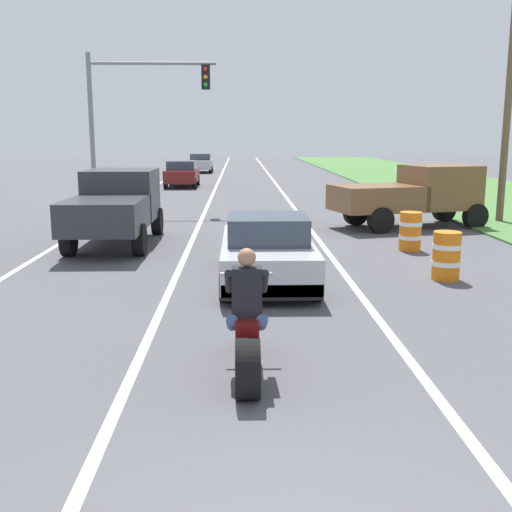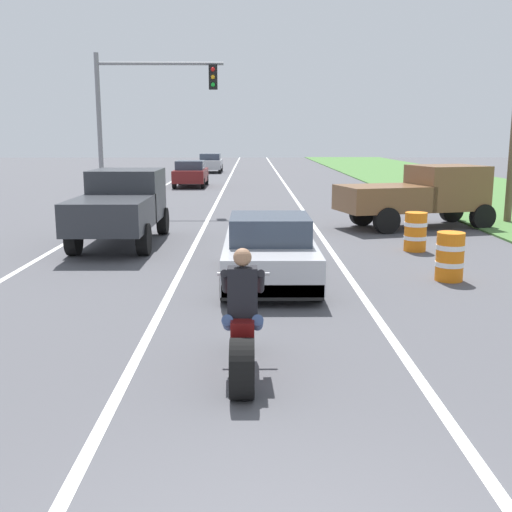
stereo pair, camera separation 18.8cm
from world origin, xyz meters
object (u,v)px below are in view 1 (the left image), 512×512
object	(u,v)px
traffic_light_mast_near	(131,106)
distant_car_further_ahead	(201,163)
motorcycle_with_rider	(247,331)
construction_barrel_nearest	(446,256)
construction_barrel_mid	(410,231)
pickup_truck_right_shoulder_brown	(414,193)
sports_car_silver	(267,251)
distant_car_far_ahead	(182,173)
pickup_truck_left_lane_dark_grey	(116,204)

from	to	relation	value
traffic_light_mast_near	distant_car_further_ahead	xyz separation A→B (m)	(1.07, 25.51, -3.24)
motorcycle_with_rider	distant_car_further_ahead	size ratio (longest dim) A/B	0.55
motorcycle_with_rider	traffic_light_mast_near	distance (m)	17.95
traffic_light_mast_near	construction_barrel_nearest	xyz separation A→B (m)	(8.39, -11.99, -3.51)
construction_barrel_mid	pickup_truck_right_shoulder_brown	bearing A→B (deg)	73.47
pickup_truck_right_shoulder_brown	construction_barrel_nearest	world-z (taller)	pickup_truck_right_shoulder_brown
construction_barrel_nearest	construction_barrel_mid	distance (m)	3.28
sports_car_silver	pickup_truck_right_shoulder_brown	distance (m)	9.00
motorcycle_with_rider	construction_barrel_mid	xyz separation A→B (m)	(4.32, 8.39, -0.09)
motorcycle_with_rider	sports_car_silver	size ratio (longest dim) A/B	0.51
construction_barrel_nearest	distant_car_far_ahead	xyz separation A→B (m)	(-7.56, 23.52, 0.27)
pickup_truck_left_lane_dark_grey	traffic_light_mast_near	bearing A→B (deg)	96.01
pickup_truck_left_lane_dark_grey	construction_barrel_nearest	size ratio (longest dim) A/B	4.80
motorcycle_with_rider	construction_barrel_nearest	xyz separation A→B (m)	(4.16, 5.11, -0.09)
sports_car_silver	traffic_light_mast_near	bearing A→B (deg)	111.36
construction_barrel_nearest	traffic_light_mast_near	bearing A→B (deg)	124.99
distant_car_further_ahead	construction_barrel_mid	bearing A→B (deg)	-77.67
motorcycle_with_rider	sports_car_silver	world-z (taller)	motorcycle_with_rider
construction_barrel_mid	traffic_light_mast_near	bearing A→B (deg)	134.46
motorcycle_with_rider	construction_barrel_mid	world-z (taller)	motorcycle_with_rider
construction_barrel_nearest	construction_barrel_mid	world-z (taller)	same
construction_barrel_mid	distant_car_far_ahead	xyz separation A→B (m)	(-7.71, 20.24, 0.27)
traffic_light_mast_near	distant_car_further_ahead	world-z (taller)	traffic_light_mast_near
motorcycle_with_rider	construction_barrel_mid	bearing A→B (deg)	62.76
traffic_light_mast_near	distant_car_far_ahead	size ratio (longest dim) A/B	1.50
pickup_truck_left_lane_dark_grey	construction_barrel_mid	bearing A→B (deg)	-8.07
pickup_truck_left_lane_dark_grey	distant_car_further_ahead	world-z (taller)	pickup_truck_left_lane_dark_grey
sports_car_silver	pickup_truck_right_shoulder_brown	bearing A→B (deg)	55.66
pickup_truck_left_lane_dark_grey	construction_barrel_nearest	distance (m)	8.78
sports_car_silver	distant_car_far_ahead	bearing A→B (deg)	99.32
motorcycle_with_rider	construction_barrel_nearest	distance (m)	6.59
pickup_truck_left_lane_dark_grey	pickup_truck_right_shoulder_brown	size ratio (longest dim) A/B	0.93
sports_car_silver	pickup_truck_right_shoulder_brown	world-z (taller)	pickup_truck_right_shoulder_brown
sports_car_silver	motorcycle_with_rider	bearing A→B (deg)	-95.30
construction_barrel_nearest	distant_car_further_ahead	bearing A→B (deg)	101.05
sports_car_silver	traffic_light_mast_near	world-z (taller)	traffic_light_mast_near
pickup_truck_left_lane_dark_grey	construction_barrel_mid	distance (m)	7.85
motorcycle_with_rider	pickup_truck_left_lane_dark_grey	xyz separation A→B (m)	(-3.43, 9.49, 0.51)
distant_car_further_ahead	traffic_light_mast_near	bearing A→B (deg)	-92.40
pickup_truck_right_shoulder_brown	distant_car_far_ahead	bearing A→B (deg)	118.97
distant_car_far_ahead	motorcycle_with_rider	bearing A→B (deg)	-83.24
pickup_truck_left_lane_dark_grey	pickup_truck_right_shoulder_brown	world-z (taller)	same
motorcycle_with_rider	traffic_light_mast_near	xyz separation A→B (m)	(-4.23, 17.10, 3.42)
pickup_truck_right_shoulder_brown	distant_car_further_ahead	size ratio (longest dim) A/B	1.29
construction_barrel_nearest	distant_car_far_ahead	world-z (taller)	distant_car_far_ahead
sports_car_silver	pickup_truck_left_lane_dark_grey	world-z (taller)	pickup_truck_left_lane_dark_grey
pickup_truck_right_shoulder_brown	construction_barrel_nearest	size ratio (longest dim) A/B	5.14
motorcycle_with_rider	construction_barrel_nearest	world-z (taller)	motorcycle_with_rider
construction_barrel_nearest	distant_car_far_ahead	distance (m)	24.70
pickup_truck_left_lane_dark_grey	construction_barrel_nearest	bearing A→B (deg)	-29.96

